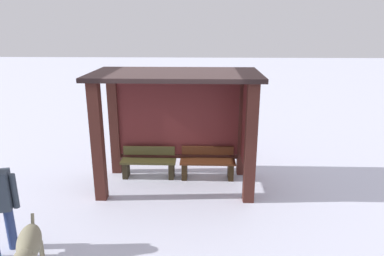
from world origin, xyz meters
TOP-DOWN VIEW (x-y plane):
  - ground_plane at (0.00, 0.00)m, footprint 60.00×60.00m
  - bus_shelter at (0.11, 0.20)m, footprint 3.40×1.77m
  - bench_left_inside at (-0.68, 0.39)m, footprint 1.26×0.34m
  - bench_center_inside at (0.68, 0.39)m, footprint 1.26×0.41m
  - dog at (-1.85, -2.89)m, footprint 0.58×1.13m

SIDE VIEW (x-z plane):
  - ground_plane at x=0.00m, z-range 0.00..0.00m
  - bench_center_inside at x=0.68m, z-range -0.03..0.68m
  - bench_left_inside at x=-0.68m, z-range -0.02..0.68m
  - dog at x=-1.85m, z-range 0.13..0.80m
  - bus_shelter at x=0.11m, z-range 0.45..2.94m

